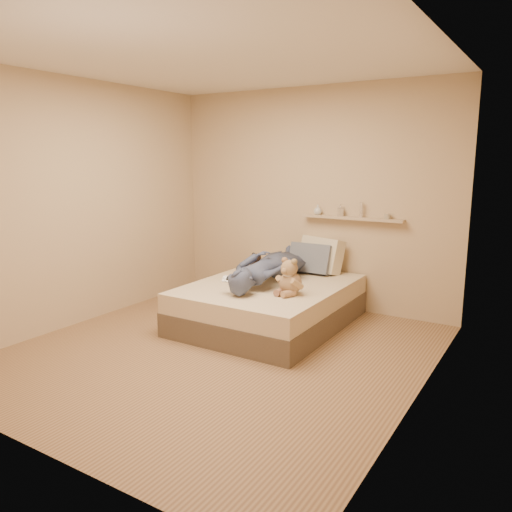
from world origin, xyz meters
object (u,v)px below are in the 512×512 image
Objects in this scene: pillow_cream at (321,255)px; wall_shelf at (351,218)px; dark_plush at (257,265)px; teddy_bear at (289,279)px; pillow_grey at (310,259)px; game_console at (231,279)px; bed at (270,304)px; person at (269,266)px.

wall_shelf is (0.33, 0.08, 0.45)m from pillow_cream.
teddy_bear is at bearing -38.54° from dark_plush.
pillow_grey is at bearing 103.61° from teddy_bear.
pillow_cream is 0.57m from wall_shelf.
dark_plush is at bearing 105.90° from game_console.
game_console is at bearing -103.07° from pillow_cream.
game_console reaches higher than bed.
wall_shelf is at bearing 66.00° from game_console.
bed is at bearing 144.57° from teddy_bear.
teddy_bear is 0.25× the size of person.
pillow_cream reaches higher than teddy_bear.
game_console is 0.63m from person.
pillow_grey is 0.42× the size of wall_shelf.
dark_plush is 1.21m from wall_shelf.
bed is at bearing 79.23° from game_console.
person reaches higher than pillow_grey.
wall_shelf is (0.17, 1.18, 0.50)m from teddy_bear.
bed is 10.19× the size of game_console.
game_console is 0.34× the size of pillow_cream.
dark_plush is at bearing -41.38° from person.
dark_plush is at bearing 141.46° from teddy_bear.
game_console is at bearing -101.49° from pillow_grey.
game_console is 1.29m from pillow_grey.
game_console is 0.57m from teddy_bear.
wall_shelf is at bearing -126.70° from person.
bed is 0.81m from pillow_grey.
wall_shelf reaches higher than bed.
pillow_grey is (0.15, 0.69, 0.40)m from bed.
bed is at bearing -104.63° from pillow_cream.
teddy_bear is at bearing -35.43° from bed.
wall_shelf reaches higher than pillow_grey.
person is (0.07, 0.63, 0.02)m from game_console.
teddy_bear is 1.11m from pillow_cream.
game_console is at bearing -148.49° from teddy_bear.
bed is 0.60m from teddy_bear.
wall_shelf is (0.40, 0.22, 0.48)m from pillow_grey.
person is (-0.25, -0.77, -0.02)m from pillow_cream.
wall_shelf is at bearing 81.81° from teddy_bear.
game_console is 0.50× the size of teddy_bear.
dark_plush is 0.50× the size of pillow_grey.
game_console is 1.44m from pillow_cream.
bed is at bearing -121.18° from wall_shelf.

